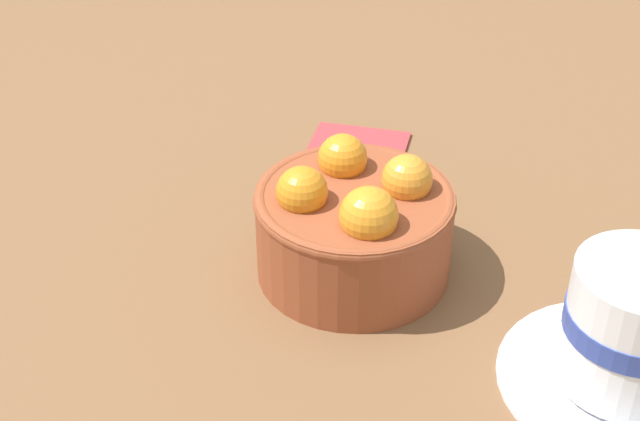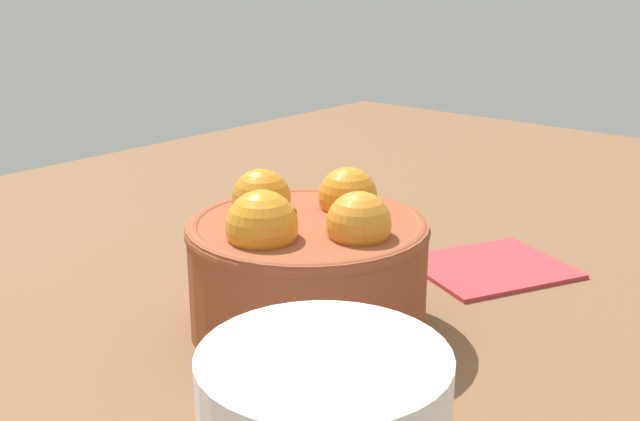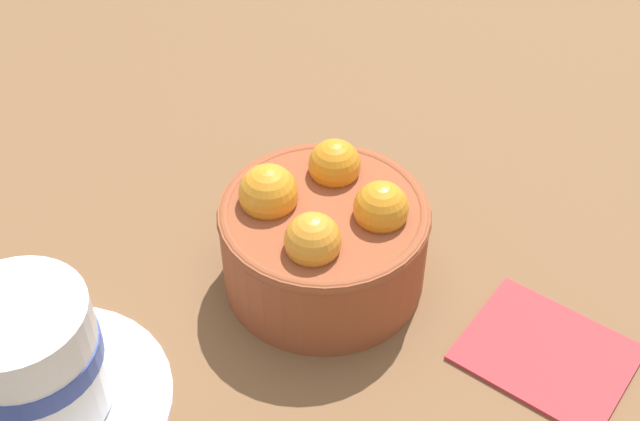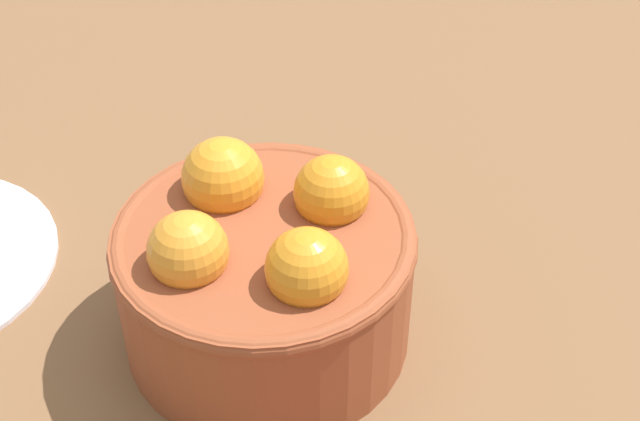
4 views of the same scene
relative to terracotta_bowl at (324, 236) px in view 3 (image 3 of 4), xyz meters
The scene contains 4 objects.
ground_plane 6.40cm from the terracotta_bowl, behind, with size 134.32×94.27×4.57cm, color brown.
terracotta_bowl is the anchor object (origin of this frame).
coffee_cup 19.81cm from the terracotta_bowl, 43.00° to the left, with size 15.21×15.21×8.84cm.
folded_napkin 16.26cm from the terracotta_bowl, 165.96° to the left, with size 10.21×8.45×0.60cm, color #B23338.
Camera 3 is at (-7.32, 38.60, 42.98)cm, focal length 46.49 mm.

